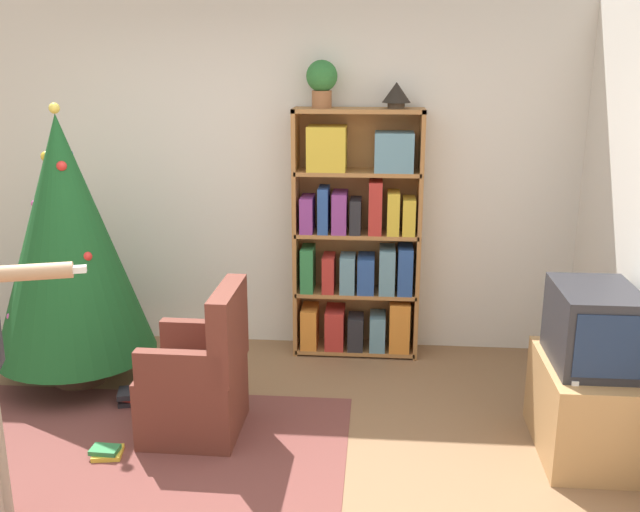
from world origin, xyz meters
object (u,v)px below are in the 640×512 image
object	(u,v)px
bookshelf	(358,242)
table_lamp	(396,94)
television	(594,327)
potted_plant	(322,80)
armchair	(199,382)
christmas_tree	(67,239)

from	to	relation	value
bookshelf	table_lamp	world-z (taller)	table_lamp
television	potted_plant	world-z (taller)	potted_plant
bookshelf	armchair	size ratio (longest dim) A/B	2.00
armchair	table_lamp	distance (m)	2.37
armchair	table_lamp	world-z (taller)	table_lamp
christmas_tree	potted_plant	world-z (taller)	potted_plant
bookshelf	table_lamp	xyz separation A→B (m)	(0.25, 0.01, 1.07)
armchair	table_lamp	bearing A→B (deg)	139.24
armchair	potted_plant	world-z (taller)	potted_plant
television	potted_plant	xyz separation A→B (m)	(-1.61, 1.33, 1.27)
television	potted_plant	size ratio (longest dim) A/B	1.76
television	table_lamp	distance (m)	2.08
bookshelf	armchair	world-z (taller)	bookshelf
bookshelf	armchair	bearing A→B (deg)	-124.66
christmas_tree	potted_plant	bearing A→B (deg)	22.34
bookshelf	table_lamp	bearing A→B (deg)	1.17
christmas_tree	table_lamp	world-z (taller)	table_lamp
bookshelf	potted_plant	size ratio (longest dim) A/B	5.60
armchair	potted_plant	bearing A→B (deg)	155.01
armchair	potted_plant	distance (m)	2.24
bookshelf	television	bearing A→B (deg)	-44.61
table_lamp	armchair	bearing A→B (deg)	-131.41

